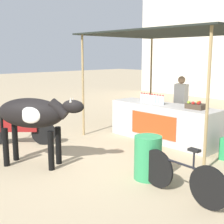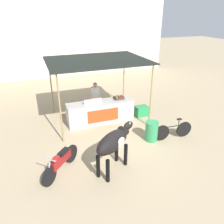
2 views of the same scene
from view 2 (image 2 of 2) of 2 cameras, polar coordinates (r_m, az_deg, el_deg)
The scene contains 12 objects.
ground_plane at distance 8.38m, azimuth 1.66°, elevation -8.94°, with size 60.00×60.00×0.00m, color tan.
building_wall_far at distance 17.29m, azimuth -12.30°, elevation 19.71°, with size 16.00×0.50×6.43m, color beige.
stall_counter at distance 9.95m, azimuth -3.04°, elevation 0.04°, with size 3.00×0.82×0.96m.
stall_awning at distance 9.52m, azimuth -3.92°, elevation 12.77°, with size 4.20×3.20×2.78m.
water_bottle_row at distance 9.58m, azimuth -5.03°, elevation 2.84°, with size 0.79×0.07×0.25m.
fruit_crate at distance 10.06m, azimuth 1.83°, elevation 3.77°, with size 0.44×0.32×0.18m.
vendor_behind_counter at distance 10.47m, azimuth -4.30°, elevation 3.52°, with size 0.34×0.22×1.65m.
cooler_box at distance 10.70m, azimuth 7.67°, elevation 0.30°, with size 0.60×0.44×0.48m, color #268C4C.
water_barrel at distance 8.70m, azimuth 10.29°, elevation -4.92°, with size 0.50×0.50×0.79m, color #2D8C51.
cow at distance 6.72m, azimuth 0.48°, elevation -7.87°, with size 1.71×1.32×1.44m.
motorcycle_parked at distance 7.13m, azimuth -13.33°, elevation -12.38°, with size 1.29×1.37×0.90m.
bicycle_leaning at distance 9.01m, azimuth 15.66°, elevation -4.73°, with size 1.66×0.14×0.85m.
Camera 2 is at (-2.65, -6.42, 4.69)m, focal length 35.00 mm.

